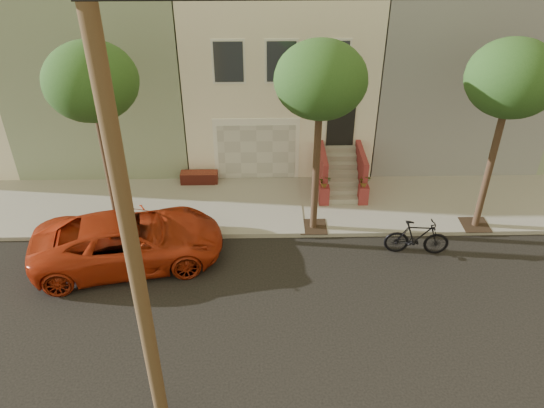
{
  "coord_description": "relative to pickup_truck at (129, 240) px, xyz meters",
  "views": [
    {
      "loc": [
        -0.68,
        -10.63,
        10.63
      ],
      "look_at": [
        -0.41,
        3.0,
        1.68
      ],
      "focal_mm": 35.12,
      "sensor_mm": 36.0,
      "label": 1
    }
  ],
  "objects": [
    {
      "name": "house_row",
      "position": [
        4.8,
        8.77,
        2.85
      ],
      "size": [
        33.1,
        11.7,
        7.0
      ],
      "color": "silver",
      "rests_on": "sidewalk"
    },
    {
      "name": "ground",
      "position": [
        4.8,
        -2.42,
        -0.79
      ],
      "size": [
        90.0,
        90.0,
        0.0
      ],
      "primitive_type": "plane",
      "color": "black",
      "rests_on": "ground"
    },
    {
      "name": "sidewalk",
      "position": [
        4.8,
        2.93,
        -0.72
      ],
      "size": [
        40.0,
        3.7,
        0.15
      ],
      "primitive_type": "cube",
      "color": "#99988B",
      "rests_on": "ground"
    },
    {
      "name": "pickup_truck",
      "position": [
        0.0,
        0.0,
        0.0
      ],
      "size": [
        6.1,
        3.64,
        1.59
      ],
      "primitive_type": "imported",
      "rotation": [
        0.0,
        0.0,
        1.76
      ],
      "color": "#AA2D12",
      "rests_on": "ground"
    },
    {
      "name": "tree_left",
      "position": [
        -0.7,
        1.48,
        4.46
      ],
      "size": [
        2.7,
        2.57,
        6.3
      ],
      "color": "#2D2116",
      "rests_on": "sidewalk"
    },
    {
      "name": "motorcycle",
      "position": [
        8.94,
        0.21,
        -0.19
      ],
      "size": [
        2.06,
        0.75,
        1.21
      ],
      "primitive_type": "imported",
      "rotation": [
        0.0,
        0.0,
        1.48
      ],
      "color": "black",
      "rests_on": "ground"
    },
    {
      "name": "tree_right",
      "position": [
        11.3,
        1.48,
        4.46
      ],
      "size": [
        2.7,
        2.57,
        6.3
      ],
      "color": "#2D2116",
      "rests_on": "sidewalk"
    },
    {
      "name": "tree_mid",
      "position": [
        5.8,
        1.48,
        4.46
      ],
      "size": [
        2.7,
        2.57,
        6.3
      ],
      "color": "#2D2116",
      "rests_on": "sidewalk"
    }
  ]
}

